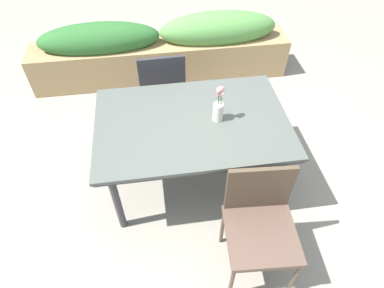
% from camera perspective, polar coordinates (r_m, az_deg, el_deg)
% --- Properties ---
extents(ground_plane, '(12.00, 12.00, 0.00)m').
position_cam_1_polar(ground_plane, '(3.10, 1.18, -5.83)').
color(ground_plane, gray).
extents(dining_table, '(1.48, 0.99, 0.73)m').
position_cam_1_polar(dining_table, '(2.58, -0.00, 2.90)').
color(dining_table, '#4C514C').
rests_on(dining_table, ground).
extents(chair_near_right, '(0.49, 0.49, 0.89)m').
position_cam_1_polar(chair_near_right, '(2.28, 11.62, -12.75)').
color(chair_near_right, brown).
rests_on(chair_near_right, ground).
extents(chair_far_side, '(0.46, 0.46, 0.89)m').
position_cam_1_polar(chair_far_side, '(3.27, -5.21, 10.36)').
color(chair_far_side, '#363A3A').
rests_on(chair_far_side, ground).
extents(flower_vase, '(0.08, 0.08, 0.31)m').
position_cam_1_polar(flower_vase, '(2.48, 4.60, 6.30)').
color(flower_vase, silver).
rests_on(flower_vase, dining_table).
extents(planter_box, '(3.01, 0.45, 0.79)m').
position_cam_1_polar(planter_box, '(4.08, -5.20, 15.80)').
color(planter_box, '#9E7F56').
rests_on(planter_box, ground).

